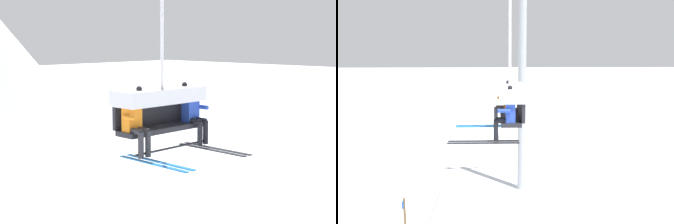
% 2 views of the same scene
% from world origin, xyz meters
% --- Properties ---
extents(lift_tower_near, '(0.36, 1.88, 9.33)m').
position_xyz_m(lift_tower_near, '(-7.51, -0.02, 4.83)').
color(lift_tower_near, '#9EA3A8').
rests_on(lift_tower_near, ground_plane).
extents(chairlift_chair, '(2.03, 0.74, 4.68)m').
position_xyz_m(chairlift_chair, '(-1.38, -0.73, 5.36)').
color(chairlift_chair, '#232328').
extents(skier_orange, '(0.48, 1.70, 1.34)m').
position_xyz_m(skier_orange, '(-2.19, -0.94, 5.02)').
color(skier_orange, orange).
extents(skier_blue, '(0.48, 1.70, 1.34)m').
position_xyz_m(skier_blue, '(-0.58, -0.94, 5.02)').
color(skier_blue, '#2847B7').
extents(trail_sign, '(0.36, 0.08, 1.60)m').
position_xyz_m(trail_sign, '(-3.33, -4.26, 0.90)').
color(trail_sign, brown).
rests_on(trail_sign, ground_plane).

